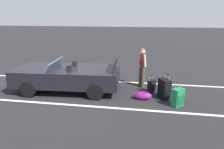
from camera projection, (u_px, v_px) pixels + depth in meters
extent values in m
plane|color=black|center=(69.00, 90.00, 8.32)|extent=(80.00, 80.00, 0.00)
cube|color=silver|center=(79.00, 80.00, 9.63)|extent=(18.00, 0.12, 0.01)
cube|color=silver|center=(55.00, 104.00, 7.08)|extent=(18.00, 0.12, 0.01)
cube|color=black|center=(68.00, 76.00, 8.14)|extent=(4.20, 2.00, 0.64)
cube|color=black|center=(34.00, 77.00, 8.31)|extent=(1.41, 1.75, 0.38)
cube|color=slate|center=(54.00, 64.00, 8.05)|extent=(0.27, 1.56, 0.31)
cube|color=black|center=(69.00, 68.00, 7.64)|extent=(0.17, 0.23, 0.22)
cube|color=black|center=(75.00, 63.00, 8.34)|extent=(0.17, 0.23, 0.22)
cube|color=black|center=(116.00, 62.00, 7.77)|extent=(0.27, 1.50, 0.63)
cylinder|color=black|center=(28.00, 89.00, 7.59)|extent=(0.61, 0.25, 0.60)
cylinder|color=black|center=(46.00, 76.00, 9.13)|extent=(0.61, 0.25, 0.60)
cylinder|color=black|center=(95.00, 92.00, 7.34)|extent=(0.61, 0.25, 0.60)
cylinder|color=black|center=(102.00, 78.00, 8.88)|extent=(0.61, 0.25, 0.60)
cube|color=black|center=(164.00, 89.00, 7.43)|extent=(0.48, 0.56, 0.74)
cube|color=black|center=(161.00, 91.00, 7.40)|extent=(0.20, 0.35, 0.41)
cylinder|color=gray|center=(169.00, 78.00, 7.20)|extent=(0.03, 0.03, 0.19)
cylinder|color=gray|center=(165.00, 76.00, 7.43)|extent=(0.03, 0.03, 0.19)
cylinder|color=black|center=(167.00, 74.00, 7.29)|extent=(0.15, 0.25, 0.03)
sphere|color=black|center=(169.00, 99.00, 7.41)|extent=(0.04, 0.04, 0.04)
sphere|color=black|center=(163.00, 96.00, 7.71)|extent=(0.04, 0.04, 0.04)
cube|color=#19723F|center=(178.00, 98.00, 6.82)|extent=(0.46, 0.45, 0.62)
cube|color=#13562F|center=(181.00, 100.00, 6.73)|extent=(0.25, 0.23, 0.34)
cylinder|color=gray|center=(179.00, 85.00, 6.81)|extent=(0.03, 0.03, 0.20)
cylinder|color=gray|center=(175.00, 86.00, 6.69)|extent=(0.03, 0.03, 0.20)
cylinder|color=black|center=(178.00, 83.00, 6.72)|extent=(0.18, 0.17, 0.03)
sphere|color=black|center=(178.00, 103.00, 7.05)|extent=(0.04, 0.04, 0.04)
sphere|color=black|center=(172.00, 105.00, 6.90)|extent=(0.04, 0.04, 0.04)
cube|color=black|center=(152.00, 86.00, 8.02)|extent=(0.35, 0.39, 0.50)
cube|color=black|center=(154.00, 88.00, 7.97)|extent=(0.16, 0.24, 0.28)
cylinder|color=gray|center=(152.00, 77.00, 8.03)|extent=(0.03, 0.03, 0.19)
cylinder|color=gray|center=(150.00, 78.00, 7.89)|extent=(0.03, 0.03, 0.19)
cylinder|color=black|center=(151.00, 76.00, 7.93)|extent=(0.12, 0.17, 0.03)
sphere|color=black|center=(151.00, 91.00, 8.22)|extent=(0.04, 0.04, 0.04)
sphere|color=black|center=(148.00, 92.00, 8.05)|extent=(0.04, 0.04, 0.04)
ellipsoid|color=#991E8C|center=(143.00, 96.00, 7.38)|extent=(0.64, 0.31, 0.30)
torus|color=black|center=(143.00, 91.00, 7.33)|extent=(0.38, 0.38, 0.02)
cylinder|color=#4C3F2D|center=(143.00, 78.00, 8.53)|extent=(0.20, 0.20, 0.82)
cylinder|color=#4C3F2D|center=(141.00, 77.00, 8.71)|extent=(0.20, 0.20, 0.82)
ellipsoid|color=maroon|center=(142.00, 61.00, 8.42)|extent=(0.35, 0.39, 0.60)
sphere|color=tan|center=(143.00, 52.00, 8.30)|extent=(0.21, 0.21, 0.21)
sphere|color=olive|center=(143.00, 51.00, 8.29)|extent=(0.18, 0.18, 0.18)
cylinder|color=tan|center=(145.00, 61.00, 8.21)|extent=(0.17, 0.21, 0.53)
cylinder|color=tan|center=(140.00, 59.00, 8.58)|extent=(0.17, 0.21, 0.53)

